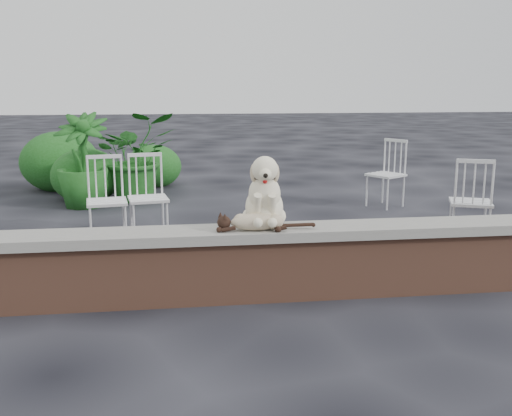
{
  "coord_description": "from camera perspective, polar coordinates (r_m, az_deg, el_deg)",
  "views": [
    {
      "loc": [
        -1.22,
        -4.47,
        1.7
      ],
      "look_at": [
        -0.58,
        0.2,
        0.7
      ],
      "focal_mm": 41.23,
      "sensor_mm": 36.0,
      "label": 1
    }
  ],
  "objects": [
    {
      "name": "dog",
      "position": [
        4.68,
        0.81,
        1.79
      ],
      "size": [
        0.44,
        0.55,
        0.59
      ],
      "primitive_type": null,
      "rotation": [
        0.0,
        0.0,
        -0.12
      ],
      "color": "beige",
      "rests_on": "capstone"
    },
    {
      "name": "brick_wall",
      "position": [
        4.86,
        7.21,
        -5.5
      ],
      "size": [
        6.0,
        0.3,
        0.5
      ],
      "primitive_type": "cube",
      "color": "brown",
      "rests_on": "ground"
    },
    {
      "name": "cat",
      "position": [
        4.56,
        0.08,
        -1.23
      ],
      "size": [
        0.93,
        0.32,
        0.15
      ],
      "primitive_type": null,
      "rotation": [
        0.0,
        0.0,
        -0.12
      ],
      "color": "tan",
      "rests_on": "capstone"
    },
    {
      "name": "ground",
      "position": [
        4.94,
        7.13,
        -8.26
      ],
      "size": [
        60.0,
        60.0,
        0.0
      ],
      "primitive_type": "plane",
      "color": "black",
      "rests_on": "ground"
    },
    {
      "name": "shrubbery",
      "position": [
        9.81,
        -16.07,
        3.88
      ],
      "size": [
        2.6,
        2.06,
        1.0
      ],
      "color": "#194C15",
      "rests_on": "ground"
    },
    {
      "name": "capstone",
      "position": [
        4.78,
        7.3,
        -2.17
      ],
      "size": [
        6.2,
        0.4,
        0.08
      ],
      "primitive_type": "cube",
      "color": "slate",
      "rests_on": "brick_wall"
    },
    {
      "name": "chair_d",
      "position": [
        8.42,
        12.49,
        3.29
      ],
      "size": [
        0.77,
        0.77,
        0.94
      ],
      "primitive_type": null,
      "rotation": [
        0.0,
        0.0,
        -1.01
      ],
      "color": "white",
      "rests_on": "ground"
    },
    {
      "name": "chair_b",
      "position": [
        6.61,
        -10.43,
        1.04
      ],
      "size": [
        0.64,
        0.64,
        0.94
      ],
      "primitive_type": null,
      "rotation": [
        0.0,
        0.0,
        0.15
      ],
      "color": "white",
      "rests_on": "ground"
    },
    {
      "name": "chair_a",
      "position": [
        6.53,
        -14.29,
        0.74
      ],
      "size": [
        0.63,
        0.63,
        0.94
      ],
      "primitive_type": null,
      "rotation": [
        0.0,
        0.0,
        0.14
      ],
      "color": "white",
      "rests_on": "ground"
    },
    {
      "name": "potted_plant_a",
      "position": [
        8.86,
        -11.58,
        4.93
      ],
      "size": [
        1.4,
        1.29,
        1.3
      ],
      "primitive_type": "imported",
      "rotation": [
        0.0,
        0.0,
        0.26
      ],
      "color": "#194C15",
      "rests_on": "ground"
    },
    {
      "name": "potted_plant_b",
      "position": [
        8.53,
        -16.52,
        4.46
      ],
      "size": [
        0.83,
        0.83,
        1.32
      ],
      "primitive_type": "imported",
      "rotation": [
        0.0,
        0.0,
        -0.14
      ],
      "color": "#194C15",
      "rests_on": "ground"
    },
    {
      "name": "chair_c",
      "position": [
        6.71,
        20.11,
        0.67
      ],
      "size": [
        0.73,
        0.73,
        0.94
      ],
      "primitive_type": null,
      "rotation": [
        0.0,
        0.0,
        2.76
      ],
      "color": "white",
      "rests_on": "ground"
    }
  ]
}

